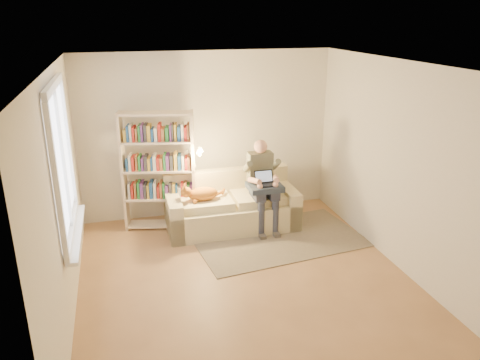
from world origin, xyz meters
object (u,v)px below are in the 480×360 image
object	(u,v)px
sofa	(231,208)
person	(262,180)
cat	(201,193)
laptop	(262,181)
bookshelf	(159,165)

from	to	relation	value
sofa	person	size ratio (longest dim) A/B	1.45
person	cat	world-z (taller)	person
sofa	laptop	size ratio (longest dim) A/B	7.16
sofa	bookshelf	size ratio (longest dim) A/B	1.09
sofa	laptop	bearing A→B (deg)	-32.35
person	bookshelf	bearing A→B (deg)	165.05
laptop	bookshelf	bearing A→B (deg)	160.71
cat	bookshelf	world-z (taller)	bookshelf
sofa	bookshelf	xyz separation A→B (m)	(-1.04, 0.25, 0.69)
sofa	bookshelf	distance (m)	1.27
laptop	bookshelf	distance (m)	1.55
person	cat	size ratio (longest dim) A/B	2.01
laptop	bookshelf	size ratio (longest dim) A/B	0.15
cat	laptop	distance (m)	0.91
cat	sofa	bearing A→B (deg)	14.76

